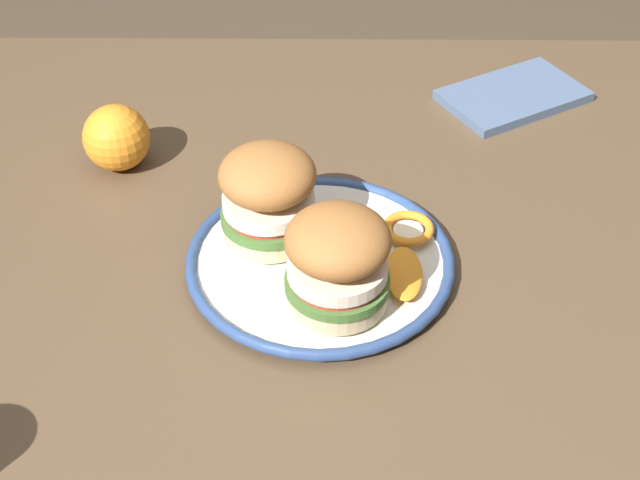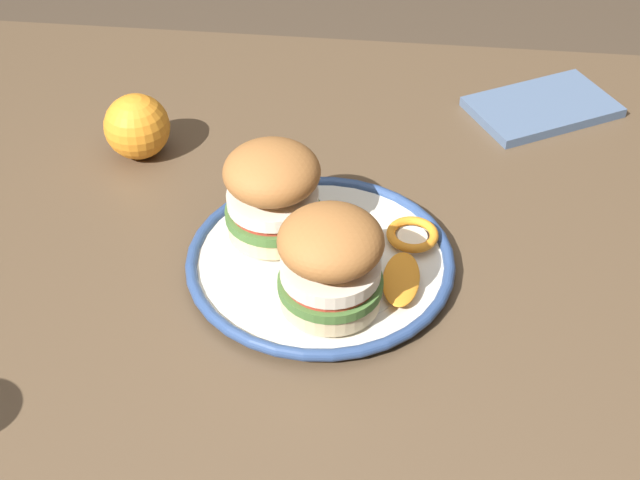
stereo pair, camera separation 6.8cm
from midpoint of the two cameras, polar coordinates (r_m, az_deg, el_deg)
dining_table at (r=0.97m, az=1.38°, el=-6.05°), size 1.17×0.96×0.72m
dinner_plate at (r=0.90m, az=2.19°, el=-1.56°), size 0.27×0.27×0.02m
sandwich_half_left at (r=0.81m, az=3.09°, el=-1.41°), size 0.13×0.13×0.10m
sandwich_half_right at (r=0.89m, az=-0.83°, el=3.06°), size 0.14×0.14×0.10m
orange_peel_curled at (r=0.92m, az=8.02°, el=0.27°), size 0.07×0.07×0.01m
orange_peel_strip_long at (r=0.87m, az=7.44°, el=-2.54°), size 0.04×0.08×0.01m
whole_orange at (r=1.05m, az=-9.72°, el=7.06°), size 0.08×0.08×0.08m
folded_napkin at (r=1.18m, az=15.57°, el=8.08°), size 0.21×0.18×0.01m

